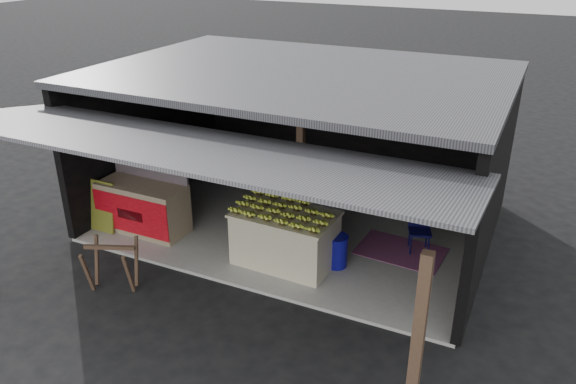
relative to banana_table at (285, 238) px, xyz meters
The scene contains 13 objects.
ground 1.18m from the banana_table, 115.02° to the right, with size 80.00×80.00×0.00m, color black.
concrete_slab 1.68m from the banana_table, 106.18° to the left, with size 7.00×5.00×0.06m, color gray.
shophouse 2.47m from the banana_table, 103.51° to the left, with size 7.40×7.29×3.02m.
banana_table is the anchor object (origin of this frame).
banana_pile 0.56m from the banana_table, 135.00° to the left, with size 1.57×0.94×0.19m, color yellow, non-canonical shape.
white_crate 0.88m from the banana_table, 88.93° to the left, with size 0.83×0.59×0.91m.
neighbor_stall 2.93m from the banana_table, behind, with size 1.67×0.76×1.72m.
green_signboard 3.70m from the banana_table, behind, with size 0.66×0.04×0.99m, color black.
sawhorse 2.83m from the banana_table, 139.90° to the right, with size 0.91×0.91×0.79m.
water_barrel 0.90m from the banana_table, 17.83° to the left, with size 0.36×0.36×0.53m, color #0D0C86.
plastic_chair 2.41m from the banana_table, 35.87° to the left, with size 0.48×0.48×0.81m.
magenta_rug 2.14m from the banana_table, 35.25° to the left, with size 1.50×1.00×0.01m, color #691751.
picture_frames 4.22m from the banana_table, 98.86° to the left, with size 1.62×0.04×0.46m.
Camera 1 is at (4.05, -6.53, 5.17)m, focal length 35.00 mm.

